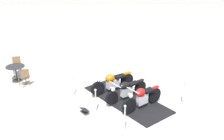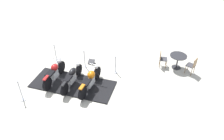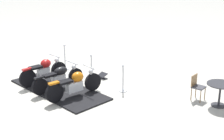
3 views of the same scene
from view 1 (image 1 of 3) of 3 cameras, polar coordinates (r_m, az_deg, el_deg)
name	(u,v)px [view 1 (image 1 of 3)]	position (r m, az deg, el deg)	size (l,w,h in m)	color
ground_plane	(126,100)	(12.02, 2.99, -6.14)	(80.00, 80.00, 0.00)	beige
display_platform	(126,99)	(12.01, 3.00, -6.03)	(4.10, 1.64, 0.05)	black
motorcycle_copper	(112,82)	(12.42, 0.04, -2.48)	(2.04, 1.21, 0.96)	black
motorcycle_black	(126,90)	(11.76, 2.90, -4.09)	(1.91, 1.31, 0.89)	black
motorcycle_maroon	(142,97)	(11.15, 6.18, -5.64)	(1.80, 1.21, 0.97)	black
stanchion_right_mid	(96,104)	(10.97, -3.37, -7.05)	(0.29, 0.29, 1.03)	silver
stanchion_right_rear	(125,124)	(9.81, 2.64, -11.08)	(0.34, 0.34, 1.12)	silver
stanchion_right_front	(73,89)	(12.28, -8.09, -3.86)	(0.30, 0.30, 1.01)	silver
stanchion_left_rear	(183,96)	(11.89, 14.54, -5.26)	(0.31, 0.31, 1.08)	silver
info_placard	(85,111)	(11.10, -5.68, -8.45)	(0.43, 0.46, 0.22)	#333338
cafe_table	(16,70)	(14.28, -19.27, 0.06)	(0.89, 0.89, 0.78)	#2D2D33
cafe_chair_near_table	(24,76)	(13.62, -17.69, -1.20)	(0.56, 0.56, 0.88)	olive
cafe_chair_across_table	(17,64)	(15.05, -19.06, 1.10)	(0.46, 0.46, 0.95)	olive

